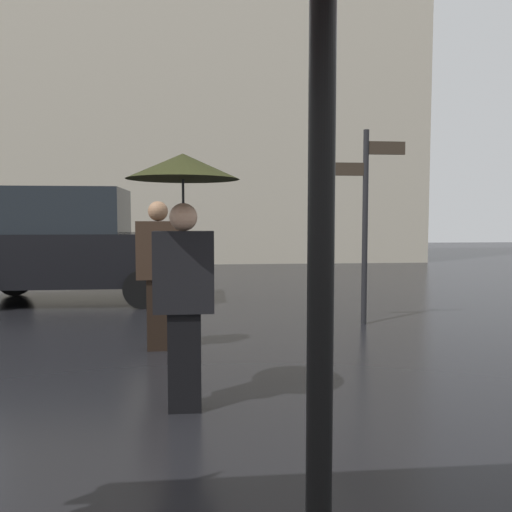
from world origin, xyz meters
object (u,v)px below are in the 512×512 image
Objects in this scene: pedestrian_with_umbrella at (183,220)px; pedestrian_with_bag at (160,266)px; parked_car_left at (70,245)px; street_signpost at (366,207)px.

pedestrian_with_umbrella is 1.17× the size of pedestrian_with_bag.
parked_car_left reaches higher than pedestrian_with_umbrella.
street_signpost is at bearing -120.34° from pedestrian_with_bag.
pedestrian_with_umbrella reaches higher than pedestrian_with_bag.
pedestrian_with_bag is 4.20m from parked_car_left.
pedestrian_with_bag is at bearing 105.20° from parked_car_left.
pedestrian_with_bag is at bearing -156.58° from street_signpost.
parked_car_left is at bearing 151.80° from street_signpost.
parked_car_left is 1.50× the size of street_signpost.
street_signpost is (2.78, 1.20, 0.71)m from pedestrian_with_bag.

